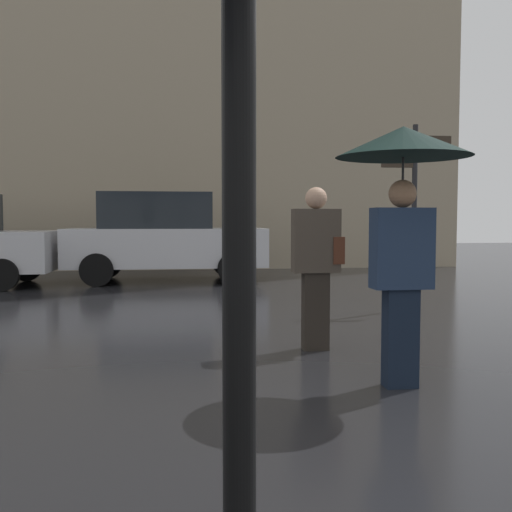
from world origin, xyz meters
name	(u,v)px	position (x,y,z in m)	size (l,w,h in m)	color
pedestrian_with_umbrella	(403,179)	(1.09, 2.17, 1.68)	(1.08, 1.08, 2.10)	black
pedestrian_with_bag	(317,258)	(0.74, 3.59, 0.96)	(0.52, 0.24, 1.69)	#2A241E
parked_car_left	(164,236)	(-0.99, 10.74, 0.99)	(4.30, 2.04, 1.94)	silver
street_signpost	(415,198)	(2.85, 6.10, 1.69)	(1.08, 0.08, 2.78)	black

